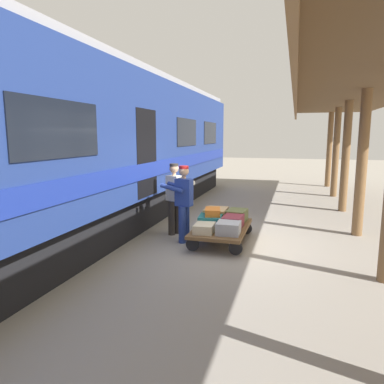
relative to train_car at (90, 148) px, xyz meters
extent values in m
plane|color=gray|center=(-3.68, 0.00, -2.06)|extent=(60.00, 60.00, 0.00)
cylinder|color=brown|center=(-6.27, -9.89, -0.36)|extent=(0.24, 0.24, 3.40)
cylinder|color=brown|center=(-6.27, -7.07, -0.36)|extent=(0.24, 0.24, 3.40)
cylinder|color=brown|center=(-6.27, -4.24, -0.36)|extent=(0.24, 0.24, 3.40)
cylinder|color=brown|center=(-6.27, -1.41, -0.36)|extent=(0.24, 0.24, 3.40)
cube|color=brown|center=(-6.27, 0.00, 1.42)|extent=(3.20, 20.58, 0.16)
cube|color=brown|center=(-4.72, 0.00, 1.19)|extent=(0.08, 20.58, 0.30)
cube|color=navy|center=(0.00, 0.00, 0.29)|extent=(3.00, 17.91, 2.90)
cube|color=black|center=(0.00, 0.00, -1.61)|extent=(2.55, 17.02, 0.90)
cube|color=#99999E|center=(0.00, 0.00, 1.84)|extent=(2.76, 17.55, 0.20)
cube|color=navy|center=(-1.51, 0.00, -0.51)|extent=(0.03, 17.55, 0.36)
cube|color=black|center=(-1.51, -6.27, 0.39)|extent=(0.02, 1.97, 0.84)
cube|color=black|center=(-1.51, -3.13, 0.39)|extent=(0.02, 1.97, 0.84)
cube|color=black|center=(-1.51, 3.13, 0.39)|extent=(0.02, 1.97, 0.84)
cube|color=black|center=(-1.45, 0.00, -0.11)|extent=(0.12, 1.10, 2.00)
cube|color=brown|center=(-3.28, 0.03, -1.75)|extent=(1.12, 1.96, 0.07)
cylinder|color=black|center=(-3.72, 0.82, -1.92)|extent=(0.28, 0.05, 0.28)
cylinder|color=black|center=(-2.83, 0.82, -1.92)|extent=(0.28, 0.05, 0.28)
cylinder|color=black|center=(-3.72, -0.75, -1.92)|extent=(0.28, 0.05, 0.28)
cylinder|color=black|center=(-2.83, -0.75, -1.92)|extent=(0.28, 0.05, 0.28)
cube|color=maroon|center=(-3.53, 0.03, -1.58)|extent=(0.43, 0.63, 0.26)
cube|color=brown|center=(-3.53, -0.51, -1.57)|extent=(0.47, 0.60, 0.29)
cube|color=#1E666B|center=(-3.02, 0.03, -1.59)|extent=(0.58, 0.67, 0.24)
cube|color=beige|center=(-3.02, 0.58, -1.62)|extent=(0.42, 0.59, 0.18)
cube|color=#9EA0A5|center=(-3.53, 0.58, -1.59)|extent=(0.49, 0.50, 0.25)
cube|color=tan|center=(-3.02, -0.51, -1.57)|extent=(0.53, 0.65, 0.29)
cube|color=#CC6B23|center=(-3.06, 0.01, -1.39)|extent=(0.43, 0.55, 0.15)
cylinder|color=navy|center=(-2.48, 0.15, -1.65)|extent=(0.16, 0.16, 0.82)
cylinder|color=navy|center=(-2.45, 0.34, -1.65)|extent=(0.16, 0.16, 0.82)
cube|color=navy|center=(-2.47, 0.25, -0.94)|extent=(0.39, 0.27, 0.60)
cylinder|color=tan|center=(-2.47, 0.25, -0.61)|extent=(0.09, 0.09, 0.06)
sphere|color=tan|center=(-2.47, 0.25, -0.47)|extent=(0.22, 0.22, 0.22)
cylinder|color=#A51919|center=(-2.47, 0.25, -0.39)|extent=(0.21, 0.21, 0.06)
cylinder|color=navy|center=(-2.27, 0.06, -0.84)|extent=(0.54, 0.17, 0.21)
cylinder|color=navy|center=(-2.23, 0.37, -0.84)|extent=(0.54, 0.17, 0.21)
cylinder|color=#332D28|center=(-2.01, -0.19, -1.65)|extent=(0.16, 0.16, 0.82)
cylinder|color=#332D28|center=(-2.10, -0.37, -1.65)|extent=(0.16, 0.16, 0.82)
cube|color=silver|center=(-2.06, -0.28, -0.94)|extent=(0.42, 0.35, 0.60)
cylinder|color=tan|center=(-2.06, -0.28, -0.61)|extent=(0.09, 0.09, 0.06)
sphere|color=tan|center=(-2.06, -0.28, -0.47)|extent=(0.22, 0.22, 0.22)
cylinder|color=#332D28|center=(-2.06, -0.28, -0.39)|extent=(0.21, 0.21, 0.06)
cylinder|color=silver|center=(-2.19, -0.04, -0.84)|extent=(0.52, 0.31, 0.21)
cylinder|color=silver|center=(-2.32, -0.33, -0.84)|extent=(0.52, 0.31, 0.21)
camera|label=1|loc=(-4.78, 7.55, 0.30)|focal=33.05mm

